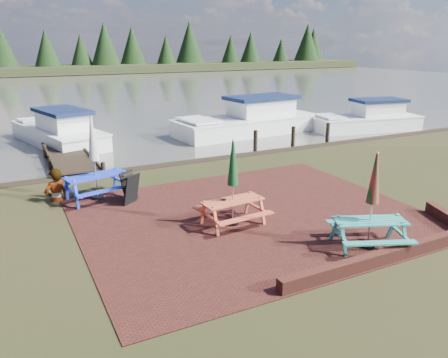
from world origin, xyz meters
TOP-DOWN VIEW (x-y plane):
  - ground at (0.00, 0.00)m, footprint 120.00×120.00m
  - paving at (0.00, 1.00)m, footprint 9.00×7.50m
  - brick_wall at (2.15, -2.42)m, footprint 6.21×1.79m
  - water at (0.00, 37.00)m, footprint 120.00×60.00m
  - far_treeline at (0.00, 66.00)m, footprint 120.00×10.00m
  - picnic_table_teal at (1.44, -1.86)m, footprint 2.04×1.95m
  - picnic_table_red at (-0.72, 0.72)m, footprint 1.71×1.54m
  - picnic_table_blue at (-3.45, 4.30)m, footprint 2.09×1.94m
  - chalkboard at (-2.64, 3.49)m, footprint 0.59×0.82m
  - jetty at (-3.50, 11.28)m, footprint 1.76×9.08m
  - boat_jetty at (-3.38, 13.54)m, footprint 3.95×7.08m
  - boat_near at (6.15, 11.72)m, footprint 8.23×3.50m
  - boat_far at (12.55, 9.52)m, footprint 6.38×3.24m
  - person at (-4.57, 4.69)m, footprint 0.81×0.63m

SIDE VIEW (x-z plane):
  - ground at x=0.00m, z-range 0.00..0.00m
  - water at x=0.00m, z-range -0.01..0.01m
  - paving at x=0.00m, z-range 0.00..0.02m
  - jetty at x=-3.50m, z-range -0.39..0.61m
  - brick_wall at x=2.15m, z-range 0.00..0.30m
  - boat_far at x=12.55m, z-range -0.58..1.32m
  - boat_jetty at x=-3.38m, z-range -0.59..1.36m
  - boat_near at x=6.15m, z-range -0.64..1.53m
  - chalkboard at x=-2.64m, z-range 0.02..0.93m
  - picnic_table_red at x=-0.72m, z-range -0.33..1.90m
  - picnic_table_teal at x=1.44m, z-range -0.34..1.91m
  - picnic_table_blue at x=-3.45m, z-range -0.37..2.11m
  - person at x=-4.57m, z-range 0.00..1.96m
  - far_treeline at x=0.00m, z-range -0.77..7.33m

